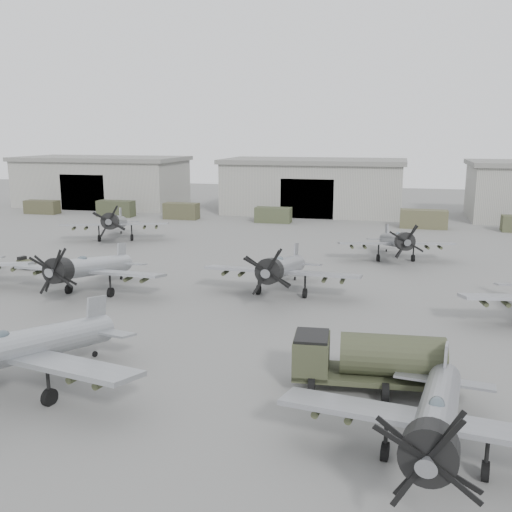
{
  "coord_description": "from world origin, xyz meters",
  "views": [
    {
      "loc": [
        13.7,
        -30.38,
        12.7
      ],
      "look_at": [
        2.07,
        15.55,
        2.5
      ],
      "focal_mm": 40.0,
      "sensor_mm": 36.0,
      "label": 1
    }
  ],
  "objects": [
    {
      "name": "aircraft_near_1",
      "position": [
        -4.09,
        -8.18,
        2.48
      ],
      "size": [
        13.76,
        12.39,
        5.46
      ],
      "rotation": [
        0.0,
        0.0,
        -0.19
      ],
      "color": "#969A9E",
      "rests_on": "ground"
    },
    {
      "name": "fuel_tanker",
      "position": [
        12.61,
        -3.09,
        1.71
      ],
      "size": [
        7.93,
        4.02,
        2.99
      ],
      "rotation": [
        0.0,
        0.0,
        0.08
      ],
      "color": "#353925",
      "rests_on": "ground"
    },
    {
      "name": "support_truck_5",
      "position": [
        16.99,
        50.0,
        1.27
      ],
      "size": [
        6.29,
        2.2,
        2.53
      ],
      "primitive_type": "cube",
      "color": "#4B4A31",
      "rests_on": "ground"
    },
    {
      "name": "hangar_center",
      "position": [
        0.0,
        61.96,
        4.37
      ],
      "size": [
        29.0,
        14.8,
        8.7
      ],
      "color": "#98978E",
      "rests_on": "ground"
    },
    {
      "name": "aircraft_near_2",
      "position": [
        15.47,
        -9.64,
        2.24
      ],
      "size": [
        12.39,
        11.15,
        4.92
      ],
      "rotation": [
        0.0,
        0.0,
        -0.12
      ],
      "color": "gray",
      "rests_on": "ground"
    },
    {
      "name": "support_truck_3",
      "position": [
        -4.06,
        50.0,
        1.1
      ],
      "size": [
        5.22,
        2.2,
        2.21
      ],
      "primitive_type": "cube",
      "color": "#3C432B",
      "rests_on": "ground"
    },
    {
      "name": "ground_crew",
      "position": [
        -15.71,
        14.31,
        0.77
      ],
      "size": [
        0.52,
        0.64,
        1.53
      ],
      "primitive_type": "imported",
      "rotation": [
        0.0,
        0.0,
        1.25
      ],
      "color": "#3A4029",
      "rests_on": "ground"
    },
    {
      "name": "hangar_left",
      "position": [
        -38.0,
        61.96,
        4.37
      ],
      "size": [
        29.0,
        14.8,
        8.7
      ],
      "color": "#98978E",
      "rests_on": "ground"
    },
    {
      "name": "ground",
      "position": [
        0.0,
        0.0,
        0.0
      ],
      "size": [
        220.0,
        220.0,
        0.0
      ],
      "primitive_type": "plane",
      "color": "#5D5D5A",
      "rests_on": "ground"
    },
    {
      "name": "support_truck_1",
      "position": [
        -29.23,
        50.0,
        1.24
      ],
      "size": [
        5.75,
        2.2,
        2.48
      ],
      "primitive_type": "cube",
      "color": "#343925",
      "rests_on": "ground"
    },
    {
      "name": "aircraft_far_1",
      "position": [
        13.62,
        27.72,
        2.12
      ],
      "size": [
        11.74,
        10.57,
        4.66
      ],
      "rotation": [
        0.0,
        0.0,
        0.22
      ],
      "color": "gray",
      "rests_on": "ground"
    },
    {
      "name": "aircraft_mid_1",
      "position": [
        -10.08,
        8.94,
        2.28
      ],
      "size": [
        12.5,
        11.24,
        5.02
      ],
      "rotation": [
        0.0,
        0.0,
        -0.02
      ],
      "color": "#9CA0A5",
      "rests_on": "ground"
    },
    {
      "name": "tug_trailer",
      "position": [
        -19.43,
        15.44,
        0.45
      ],
      "size": [
        6.0,
        2.45,
        1.19
      ],
      "rotation": [
        0.0,
        0.0,
        -0.23
      ],
      "color": "#383A26",
      "rests_on": "ground"
    },
    {
      "name": "aircraft_far_0",
      "position": [
        -19.31,
        30.96,
        2.33
      ],
      "size": [
        12.7,
        11.46,
        5.12
      ],
      "rotation": [
        0.0,
        0.0,
        0.36
      ],
      "color": "gray",
      "rests_on": "ground"
    },
    {
      "name": "support_truck_2",
      "position": [
        -18.33,
        50.0,
        1.22
      ],
      "size": [
        5.23,
        2.2,
        2.43
      ],
      "primitive_type": "cube",
      "color": "#41402A",
      "rests_on": "ground"
    },
    {
      "name": "aircraft_mid_2",
      "position": [
        4.91,
        12.47,
        2.29
      ],
      "size": [
        12.55,
        11.29,
        5.04
      ],
      "rotation": [
        0.0,
        0.0,
        -0.03
      ],
      "color": "#919399",
      "rests_on": "ground"
    },
    {
      "name": "support_truck_0",
      "position": [
        -42.35,
        50.0,
        1.07
      ],
      "size": [
        5.53,
        2.2,
        2.14
      ],
      "primitive_type": "cube",
      "color": "#3F3E29",
      "rests_on": "ground"
    }
  ]
}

